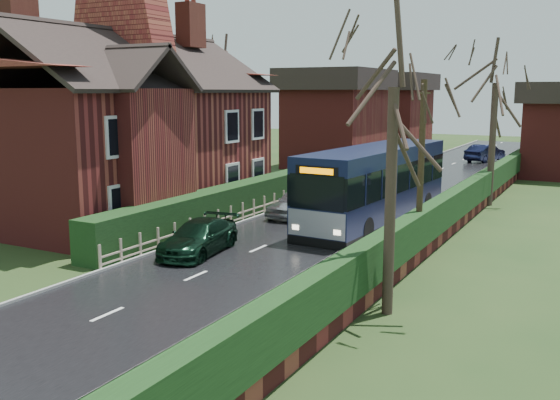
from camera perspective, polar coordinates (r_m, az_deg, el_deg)
The scene contains 18 objects.
ground at distance 22.01m, azimuth -4.64°, elevation -5.64°, with size 140.00×140.00×0.00m, color #30411B.
road at distance 30.66m, azimuth 5.55°, elevation -1.19°, with size 6.00×100.00×0.02m, color black.
pavement at distance 29.31m, azimuth 13.24°, elevation -1.81°, with size 2.50×100.00×0.14m, color slate.
kerb_right at distance 29.63m, azimuth 11.00°, elevation -1.60°, with size 0.12×100.00×0.14m, color gray.
kerb_left at distance 31.93m, azimuth 0.50°, elevation -0.63°, with size 0.12×100.00×0.10m, color gray.
front_hedge at distance 28.00m, azimuth -5.82°, elevation -0.61°, with size 1.20×16.00×1.60m, color black.
picket_fence at distance 27.66m, azimuth -4.52°, elevation -1.46°, with size 0.10×16.00×0.90m, color #9E896B, non-canonical shape.
right_wall_hedge at distance 28.78m, azimuth 16.29°, elevation -0.23°, with size 0.60×50.00×1.80m.
brick_house at distance 30.38m, azimuth -13.81°, elevation 6.77°, with size 9.30×14.60×10.30m.
bus at distance 28.44m, azimuth 8.71°, elevation 1.32°, with size 3.26×11.41×3.42m.
car_silver at distance 29.57m, azimuth 1.56°, elevation -0.28°, with size 1.55×3.86×1.32m, color #BBBCC0.
car_green at distance 23.08m, azimuth -7.43°, elevation -3.40°, with size 1.70×4.19×1.21m, color black.
car_distant at distance 55.79m, azimuth 18.23°, elevation 4.10°, with size 1.54×4.41×1.45m, color black.
bus_stop_sign at distance 25.31m, azimuth 10.19°, elevation 0.64°, with size 0.17×0.43×2.85m.
telegraph_pole at distance 21.85m, azimuth 12.75°, elevation 2.54°, with size 0.26×0.80×6.28m.
tree_right_near at distance 16.25m, azimuth 10.42°, elevation 11.54°, with size 3.97×3.97×8.56m.
tree_right_far at distance 33.96m, azimuth 19.17°, elevation 10.80°, with size 4.67×4.67×9.02m.
tree_house_side at distance 39.33m, azimuth -4.86°, elevation 12.05°, with size 4.35×4.35×9.88m.
Camera 1 is at (11.57, -17.78, 5.89)m, focal length 40.00 mm.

